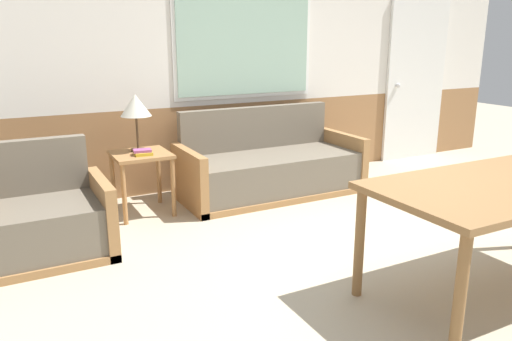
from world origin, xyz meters
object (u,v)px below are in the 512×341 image
at_px(armchair, 41,223).
at_px(table_lamp, 136,107).
at_px(side_table, 141,164).
at_px(dining_table, 505,193).
at_px(couch, 270,169).

xyz_separation_m(armchair, table_lamp, (0.90, 0.66, 0.71)).
relative_size(side_table, dining_table, 0.34).
height_order(couch, side_table, couch).
height_order(side_table, table_lamp, table_lamp).
xyz_separation_m(side_table, table_lamp, (0.00, 0.09, 0.50)).
xyz_separation_m(couch, armchair, (-2.20, -0.54, -0.01)).
bearing_deg(table_lamp, armchair, -143.95).
xyz_separation_m(armchair, dining_table, (2.44, -1.89, 0.40)).
distance_m(armchair, side_table, 1.08).
distance_m(armchair, dining_table, 3.11).
relative_size(armchair, dining_table, 0.57).
distance_m(couch, side_table, 1.32).
bearing_deg(armchair, side_table, 28.65).
height_order(armchair, dining_table, armchair).
bearing_deg(armchair, table_lamp, 32.31).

